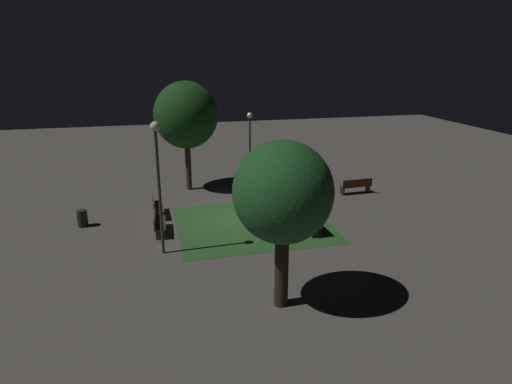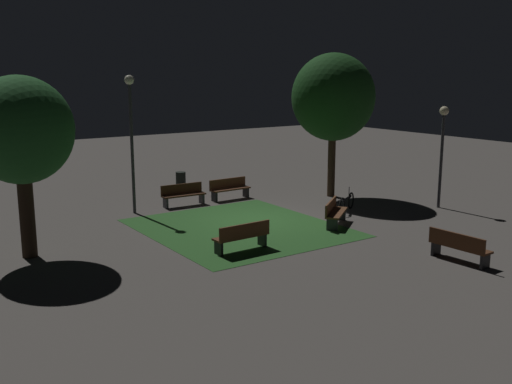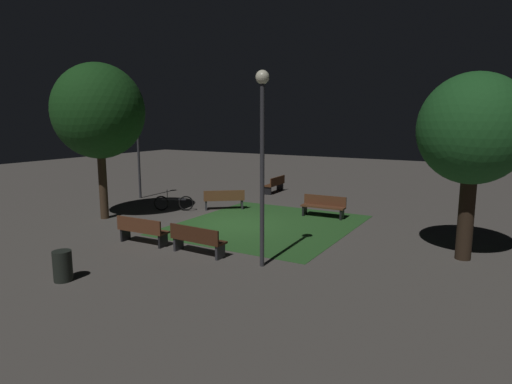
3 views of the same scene
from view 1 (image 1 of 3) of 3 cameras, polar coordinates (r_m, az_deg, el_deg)
ground_plane at (r=21.53m, az=-2.72°, el=-3.21°), size 60.00×60.00×0.00m
grass_lawn at (r=20.63m, az=-0.38°, el=-4.13°), size 6.23×6.98×0.01m
bench_path_side at (r=22.06m, az=-12.64°, el=-1.79°), size 1.81×0.52×0.88m
bench_corner at (r=19.98m, az=-12.43°, el=-3.84°), size 1.82×0.56×0.88m
bench_front_right at (r=25.44m, az=12.72°, el=0.81°), size 0.57×1.82×0.88m
bench_front_left at (r=23.55m, az=1.57°, el=-0.11°), size 1.72×1.48×0.88m
bench_lawn_edge at (r=19.86m, az=7.10°, el=-3.68°), size 1.81×0.53×0.88m
tree_right_canopy at (r=25.17m, az=-8.97°, el=9.68°), size 3.54×3.54×6.13m
tree_back_right at (r=12.97m, az=3.48°, el=-0.23°), size 2.98×2.98×5.26m
lamp_post_plaza_east at (r=28.09m, az=-0.80°, el=7.64°), size 0.36×0.36×4.03m
lamp_post_plaza_west at (r=17.02m, az=-12.48°, el=3.02°), size 0.36×0.36×5.22m
trash_bin at (r=21.74m, az=-21.36°, el=-3.16°), size 0.46×0.46×0.77m
bicycle at (r=24.97m, az=-2.40°, el=0.59°), size 1.56×0.90×0.93m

